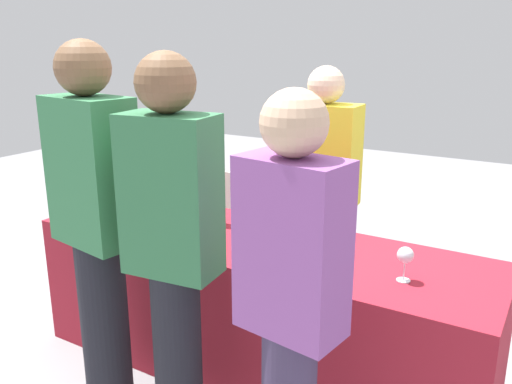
% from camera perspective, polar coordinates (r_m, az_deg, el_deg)
% --- Properties ---
extents(ground_plane, '(12.00, 12.00, 0.00)m').
position_cam_1_polar(ground_plane, '(3.03, 0.00, -18.05)').
color(ground_plane, gray).
extents(tasting_table, '(2.35, 0.71, 0.73)m').
position_cam_1_polar(tasting_table, '(2.84, 0.00, -11.97)').
color(tasting_table, maroon).
rests_on(tasting_table, ground_plane).
extents(wine_bottle_0, '(0.08, 0.08, 0.32)m').
position_cam_1_polar(wine_bottle_0, '(3.26, -12.28, 0.41)').
color(wine_bottle_0, black).
rests_on(wine_bottle_0, tasting_table).
extents(wine_bottle_1, '(0.07, 0.07, 0.33)m').
position_cam_1_polar(wine_bottle_1, '(3.17, -9.92, 0.25)').
color(wine_bottle_1, black).
rests_on(wine_bottle_1, tasting_table).
extents(wine_bottle_2, '(0.08, 0.08, 0.32)m').
position_cam_1_polar(wine_bottle_2, '(2.97, -5.96, -0.71)').
color(wine_bottle_2, black).
rests_on(wine_bottle_2, tasting_table).
extents(wine_bottle_3, '(0.07, 0.07, 0.30)m').
position_cam_1_polar(wine_bottle_3, '(2.88, -4.17, -1.38)').
color(wine_bottle_3, black).
rests_on(wine_bottle_3, tasting_table).
extents(wine_bottle_4, '(0.08, 0.08, 0.30)m').
position_cam_1_polar(wine_bottle_4, '(2.80, 1.26, -1.92)').
color(wine_bottle_4, black).
rests_on(wine_bottle_4, tasting_table).
extents(wine_bottle_5, '(0.07, 0.07, 0.31)m').
position_cam_1_polar(wine_bottle_5, '(2.61, 4.74, -3.28)').
color(wine_bottle_5, black).
rests_on(wine_bottle_5, tasting_table).
extents(wine_glass_0, '(0.08, 0.08, 0.14)m').
position_cam_1_polar(wine_glass_0, '(2.68, -7.24, -3.10)').
color(wine_glass_0, silver).
rests_on(wine_glass_0, tasting_table).
extents(wine_glass_1, '(0.07, 0.07, 0.15)m').
position_cam_1_polar(wine_glass_1, '(2.54, -0.98, -3.76)').
color(wine_glass_1, silver).
rests_on(wine_glass_1, tasting_table).
extents(wine_glass_2, '(0.06, 0.06, 0.14)m').
position_cam_1_polar(wine_glass_2, '(2.42, 5.60, -5.19)').
color(wine_glass_2, silver).
rests_on(wine_glass_2, tasting_table).
extents(wine_glass_3, '(0.07, 0.07, 0.15)m').
position_cam_1_polar(wine_glass_3, '(2.30, 15.63, -6.63)').
color(wine_glass_3, silver).
rests_on(wine_glass_3, tasting_table).
extents(ice_bucket, '(0.23, 0.23, 0.20)m').
position_cam_1_polar(ice_bucket, '(3.06, -12.07, -0.88)').
color(ice_bucket, silver).
rests_on(ice_bucket, tasting_table).
extents(server_pouring, '(0.40, 0.23, 1.56)m').
position_cam_1_polar(server_pouring, '(3.13, 7.09, 0.02)').
color(server_pouring, '#3F3351').
rests_on(server_pouring, ground_plane).
extents(guest_0, '(0.42, 0.28, 1.70)m').
position_cam_1_polar(guest_0, '(2.43, -16.67, -3.13)').
color(guest_0, black).
rests_on(guest_0, ground_plane).
extents(guest_1, '(0.38, 0.24, 1.66)m').
position_cam_1_polar(guest_1, '(2.10, -8.83, -5.98)').
color(guest_1, black).
rests_on(guest_1, ground_plane).
extents(guest_2, '(0.37, 0.24, 1.56)m').
position_cam_1_polar(guest_2, '(1.78, 3.72, -12.00)').
color(guest_2, '#3F3351').
rests_on(guest_2, ground_plane).
extents(menu_board, '(0.56, 0.05, 0.77)m').
position_cam_1_polar(menu_board, '(4.08, -5.30, -2.80)').
color(menu_board, white).
rests_on(menu_board, ground_plane).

